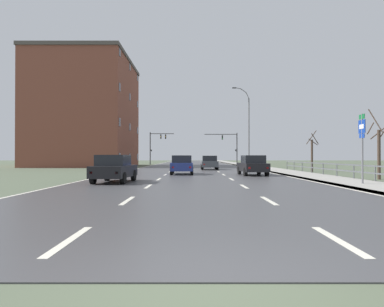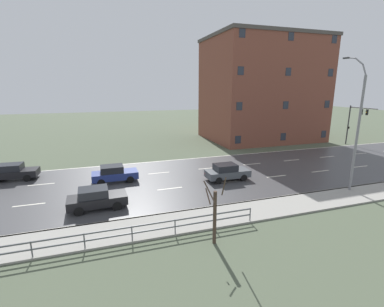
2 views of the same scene
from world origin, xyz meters
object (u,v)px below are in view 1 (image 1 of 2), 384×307
(highway_sign, at_px, (360,140))
(car_near_left, at_px, (180,165))
(brick_building, at_px, (85,113))
(traffic_signal_left, at_px, (155,143))
(car_far_right, at_px, (113,168))
(car_near_right, at_px, (251,165))
(car_distant, at_px, (208,163))
(traffic_signal_right, at_px, (229,143))
(street_lamp_midground, at_px, (246,128))

(highway_sign, relative_size, car_near_left, 0.88)
(brick_building, bearing_deg, traffic_signal_left, 46.40)
(car_far_right, relative_size, brick_building, 0.24)
(car_near_right, xyz_separation_m, brick_building, (-21.03, 26.32, 7.44))
(highway_sign, bearing_deg, car_near_left, 130.24)
(traffic_signal_left, height_order, car_distant, traffic_signal_left)
(traffic_signal_right, bearing_deg, car_far_right, -104.86)
(car_near_left, bearing_deg, car_far_right, -112.30)
(car_near_right, height_order, car_near_left, same)
(car_near_right, height_order, car_distant, same)
(highway_sign, height_order, car_near_right, highway_sign)
(car_distant, distance_m, brick_building, 24.56)
(highway_sign, bearing_deg, car_distant, 107.35)
(traffic_signal_left, height_order, car_near_right, traffic_signal_left)
(highway_sign, distance_m, car_far_right, 13.25)
(car_near_left, bearing_deg, brick_building, 121.05)
(traffic_signal_left, xyz_separation_m, car_near_right, (11.37, -36.46, -3.25))
(car_distant, bearing_deg, traffic_signal_left, 108.81)
(highway_sign, xyz_separation_m, traffic_signal_right, (-1.67, 44.79, 1.53))
(car_near_left, relative_size, brick_building, 0.23)
(car_near_right, xyz_separation_m, car_distant, (-2.80, 11.64, 0.00))
(car_far_right, bearing_deg, car_near_left, 71.36)
(car_distant, bearing_deg, car_near_right, -76.71)
(street_lamp_midground, relative_size, car_near_left, 2.67)
(highway_sign, relative_size, traffic_signal_left, 0.61)
(car_near_right, xyz_separation_m, car_far_right, (-9.14, -7.53, 0.00))
(traffic_signal_right, height_order, traffic_signal_left, traffic_signal_left)
(car_distant, bearing_deg, car_far_right, -108.54)
(car_far_right, xyz_separation_m, brick_building, (-11.89, 33.86, 7.44))
(street_lamp_midground, relative_size, traffic_signal_left, 1.86)
(car_near_right, bearing_deg, highway_sign, -70.64)
(traffic_signal_right, bearing_deg, traffic_signal_left, 174.45)
(traffic_signal_right, relative_size, traffic_signal_left, 1.00)
(street_lamp_midground, bearing_deg, highway_sign, -88.22)
(car_far_right, bearing_deg, street_lamp_midground, 69.39)
(traffic_signal_right, xyz_separation_m, traffic_signal_left, (-13.56, 1.32, 0.18))
(street_lamp_midground, distance_m, highway_sign, 30.11)
(car_near_left, xyz_separation_m, brick_building, (-15.44, 24.82, 7.44))
(traffic_signal_left, bearing_deg, brick_building, -133.60)
(traffic_signal_left, relative_size, brick_building, 0.33)
(traffic_signal_left, xyz_separation_m, car_distant, (8.57, -24.82, -3.25))
(street_lamp_midground, bearing_deg, car_distant, -123.47)
(car_near_left, bearing_deg, car_distant, 73.79)
(car_distant, xyz_separation_m, car_far_right, (-6.34, -19.18, 0.00))
(street_lamp_midground, relative_size, car_near_right, 2.64)
(street_lamp_midground, xyz_separation_m, car_distant, (-5.72, -8.65, -4.60))
(street_lamp_midground, height_order, car_near_right, street_lamp_midground)
(highway_sign, distance_m, traffic_signal_left, 48.58)
(traffic_signal_left, relative_size, car_near_left, 1.44)
(car_near_right, bearing_deg, traffic_signal_left, 104.94)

